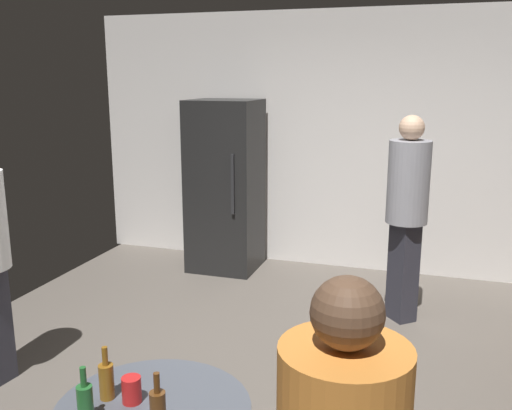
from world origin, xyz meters
TOP-DOWN VIEW (x-y plane):
  - ground_plane at (0.00, 0.00)m, footprint 5.20×5.20m
  - wall_back at (0.00, 2.63)m, footprint 5.32×0.06m
  - refrigerator at (-1.06, 2.20)m, footprint 0.70×0.68m
  - beer_bottle_amber at (-0.18, -1.48)m, footprint 0.06×0.06m
  - beer_bottle_brown at (0.11, -1.60)m, footprint 0.06×0.06m
  - beer_bottle_green at (-0.17, -1.65)m, footprint 0.06×0.06m
  - plastic_cup_red at (-0.07, -1.48)m, footprint 0.08×0.08m
  - person_in_gray_shirt at (0.85, 1.39)m, footprint 0.48×0.48m

SIDE VIEW (x-z plane):
  - ground_plane at x=0.00m, z-range -0.10..0.00m
  - plastic_cup_red at x=-0.07m, z-range 0.73..0.85m
  - beer_bottle_amber at x=-0.18m, z-range 0.70..0.93m
  - beer_bottle_brown at x=0.11m, z-range 0.70..0.93m
  - beer_bottle_green at x=-0.17m, z-range 0.70..0.93m
  - refrigerator at x=-1.06m, z-range 0.00..1.80m
  - person_in_gray_shirt at x=0.85m, z-range 0.15..1.89m
  - wall_back at x=0.00m, z-range 0.00..2.70m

